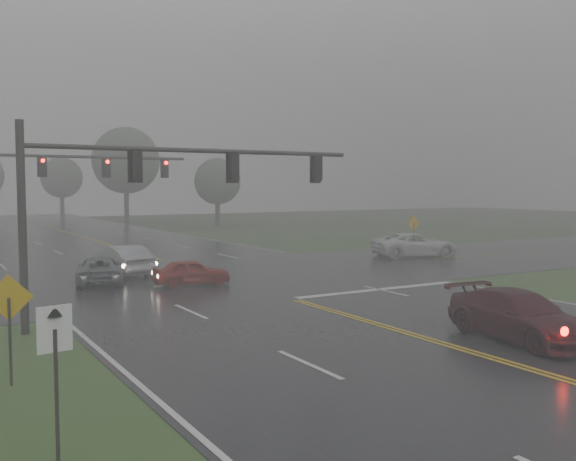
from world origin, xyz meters
TOP-DOWN VIEW (x-y plane):
  - main_road at (0.00, 20.00)m, footprint 18.00×160.00m
  - cross_street at (0.00, 22.00)m, footprint 120.00×14.00m
  - stop_bar at (4.50, 14.40)m, footprint 8.50×0.50m
  - sedan_maroon at (2.29, 5.04)m, footprint 2.56×5.17m
  - sedan_red at (-2.11, 19.81)m, footprint 3.70×1.89m
  - sedan_silver at (-3.89, 24.73)m, footprint 2.11×4.80m
  - car_grey at (-5.57, 22.65)m, footprint 3.07×4.81m
  - pickup_white at (14.77, 23.57)m, footprint 5.99×3.91m
  - signal_gantry_near at (-6.47, 13.38)m, footprint 12.09×0.29m
  - signal_gantry_far at (-6.41, 31.16)m, footprint 12.34×0.36m
  - sign_diamond_west at (-11.27, 8.07)m, footprint 1.07×0.11m
  - sign_arrow_white at (-11.16, 3.31)m, footprint 0.58×0.13m
  - sign_diamond_east at (14.99, 24.01)m, footprint 1.12×0.23m
  - tree_ne_a at (8.71, 66.58)m, footprint 7.77×7.77m
  - tree_e_near at (16.76, 58.69)m, footprint 5.24×5.24m
  - tree_n_far at (5.97, 89.50)m, footprint 5.92×5.92m

SIDE VIEW (x-z plane):
  - main_road at x=0.00m, z-range -0.01..0.01m
  - cross_street at x=0.00m, z-range -0.01..0.01m
  - stop_bar at x=4.50m, z-range 0.00..0.00m
  - sedan_maroon at x=2.29m, z-range -0.72..0.72m
  - sedan_red at x=-2.11m, z-range -0.60..0.60m
  - sedan_silver at x=-3.89m, z-range -0.77..0.77m
  - car_grey at x=-5.57m, z-range -0.62..0.62m
  - pickup_white at x=14.77m, z-range -0.77..0.77m
  - sign_diamond_west at x=-11.27m, z-range 0.45..3.01m
  - sign_diamond_east at x=14.99m, z-range 0.47..3.18m
  - sign_arrow_white at x=-11.16m, z-range 0.52..3.13m
  - signal_gantry_near at x=-6.47m, z-range 1.34..7.92m
  - signal_gantry_far at x=-6.41m, z-range 1.43..8.55m
  - tree_e_near at x=16.76m, z-range 1.21..8.90m
  - tree_n_far at x=5.97m, z-range 1.36..10.06m
  - tree_ne_a at x=8.71m, z-range 1.81..13.22m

